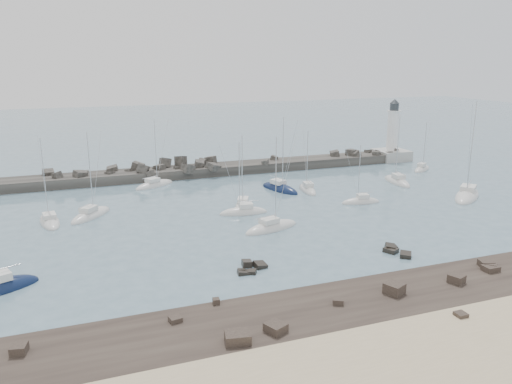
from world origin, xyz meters
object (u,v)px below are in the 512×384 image
at_px(sailboat_6, 243,207).
at_px(sailboat_13, 307,190).
at_px(lighthouse, 392,147).
at_px(sailboat_1, 50,222).
at_px(sailboat_9, 361,202).
at_px(sailboat_12, 422,170).
at_px(sailboat_5, 244,213).
at_px(sailboat_3, 91,216).
at_px(sailboat_11, 467,196).
at_px(sailboat_8, 280,189).
at_px(sailboat_7, 271,228).
at_px(sailboat_4, 155,185).
at_px(sailboat_10, 397,182).

distance_m(sailboat_6, sailboat_13, 15.16).
bearing_deg(sailboat_6, lighthouse, 29.01).
height_order(sailboat_1, sailboat_9, sailboat_1).
bearing_deg(sailboat_12, sailboat_6, -163.66).
bearing_deg(sailboat_5, sailboat_9, -3.38).
bearing_deg(sailboat_13, sailboat_5, -149.71).
bearing_deg(sailboat_3, sailboat_11, -10.02).
bearing_deg(sailboat_8, sailboat_12, 7.81).
distance_m(lighthouse, sailboat_12, 12.15).
relative_size(sailboat_5, sailboat_7, 0.86).
distance_m(lighthouse, sailboat_8, 38.62).
height_order(sailboat_6, sailboat_8, sailboat_8).
xyz_separation_m(lighthouse, sailboat_9, (-25.72, -28.77, -2.95)).
height_order(lighthouse, sailboat_12, lighthouse).
xyz_separation_m(sailboat_11, sailboat_12, (6.48, 20.08, -0.00)).
bearing_deg(lighthouse, sailboat_5, -148.69).
bearing_deg(sailboat_4, sailboat_8, -26.88).
bearing_deg(sailboat_7, sailboat_4, 110.82).
xyz_separation_m(sailboat_12, sailboat_13, (-30.01, -7.13, 0.01)).
bearing_deg(sailboat_3, sailboat_6, -8.67).
height_order(sailboat_4, sailboat_5, sailboat_4).
bearing_deg(sailboat_13, sailboat_3, -176.35).
xyz_separation_m(lighthouse, sailboat_1, (-72.76, -22.14, -2.97)).
relative_size(sailboat_1, sailboat_5, 1.10).
distance_m(sailboat_10, sailboat_12, 13.72).
bearing_deg(lighthouse, sailboat_10, -121.89).
bearing_deg(sailboat_4, sailboat_6, -59.82).
distance_m(sailboat_3, sailboat_6, 22.87).
bearing_deg(sailboat_7, sailboat_9, 20.50).
relative_size(sailboat_6, sailboat_13, 1.08).
bearing_deg(lighthouse, sailboat_3, -162.44).
xyz_separation_m(sailboat_8, sailboat_13, (4.31, -2.42, 0.00)).
distance_m(sailboat_4, sailboat_12, 55.15).
bearing_deg(sailboat_12, sailboat_7, -151.32).
xyz_separation_m(lighthouse, sailboat_3, (-67.12, -21.24, -2.95)).
distance_m(sailboat_3, sailboat_10, 55.17).
bearing_deg(sailboat_1, sailboat_3, 9.05).
relative_size(lighthouse, sailboat_7, 1.06).
bearing_deg(sailboat_4, sailboat_10, -16.91).
height_order(sailboat_1, sailboat_10, sailboat_10).
xyz_separation_m(sailboat_6, sailboat_10, (32.53, 5.43, 0.02)).
bearing_deg(sailboat_3, sailboat_8, 8.36).
distance_m(sailboat_8, sailboat_9, 15.27).
bearing_deg(sailboat_12, sailboat_10, -146.95).
height_order(sailboat_8, sailboat_10, sailboat_8).
bearing_deg(sailboat_1, sailboat_8, 8.47).
height_order(lighthouse, sailboat_10, lighthouse).
bearing_deg(sailboat_9, sailboat_4, 142.55).
xyz_separation_m(lighthouse, sailboat_10, (-11.99, -19.26, -2.94)).
height_order(sailboat_1, sailboat_11, sailboat_11).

